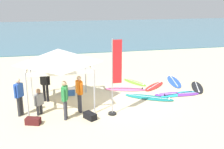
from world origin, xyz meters
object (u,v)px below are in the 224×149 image
object	(u,v)px
person_green	(65,97)
gear_bag_by_pole	(90,116)
surfboard_pink	(126,89)
cooler_box	(70,91)
surfboard_teal	(149,97)
person_blue	(19,94)
surfboard_blue	(174,81)
canopy_tent	(59,56)
gear_bag_near_tent	(33,121)
person_grey	(39,100)
surfboard_red	(154,86)
person_black	(45,82)
surfboard_lime	(135,82)
banner_flag	(115,81)
surfboard_cyan	(178,94)
person_orange	(79,91)
surfboard_purple	(177,94)
surfboard_black	(197,87)

from	to	relation	value
person_green	gear_bag_by_pole	size ratio (longest dim) A/B	2.85
surfboard_pink	person_green	world-z (taller)	person_green
cooler_box	surfboard_teal	bearing A→B (deg)	-19.56
person_blue	gear_bag_by_pole	world-z (taller)	person_blue
surfboard_blue	canopy_tent	bearing A→B (deg)	-163.61
canopy_tent	gear_bag_near_tent	distance (m)	3.23
person_blue	person_green	distance (m)	2.09
canopy_tent	person_grey	size ratio (longest dim) A/B	2.48
surfboard_red	surfboard_blue	size ratio (longest dim) A/B	0.73
canopy_tent	person_black	world-z (taller)	canopy_tent
gear_bag_near_tent	cooler_box	world-z (taller)	cooler_box
surfboard_lime	banner_flag	distance (m)	5.03
surfboard_red	surfboard_lime	distance (m)	1.32
surfboard_blue	banner_flag	size ratio (longest dim) A/B	0.76
surfboard_pink	surfboard_teal	bearing A→B (deg)	-62.06
gear_bag_by_pole	cooler_box	size ratio (longest dim) A/B	1.20
surfboard_pink	surfboard_lime	bearing A→B (deg)	51.01
surfboard_pink	person_green	xyz separation A→B (m)	(-3.55, -3.11, 0.95)
surfboard_red	surfboard_lime	size ratio (longest dim) A/B	1.01
surfboard_red	banner_flag	xyz separation A→B (m)	(-3.17, -3.22, 1.54)
person_black	gear_bag_by_pole	bearing A→B (deg)	-54.36
surfboard_cyan	person_orange	distance (m)	5.59
surfboard_teal	person_green	xyz separation A→B (m)	(-4.38, -1.56, 0.95)
canopy_tent	person_blue	world-z (taller)	canopy_tent
surfboard_teal	person_green	distance (m)	4.74
gear_bag_near_tent	person_blue	bearing A→B (deg)	118.89
person_green	cooler_box	xyz separation A→B (m)	(0.43, 2.96, -0.79)
banner_flag	gear_bag_by_pole	world-z (taller)	banner_flag
surfboard_purple	person_grey	distance (m)	7.20
person_black	person_blue	bearing A→B (deg)	-126.24
person_blue	surfboard_purple	bearing A→B (deg)	6.18
surfboard_blue	person_green	world-z (taller)	person_green
surfboard_blue	surfboard_pink	size ratio (longest dim) A/B	1.09
surfboard_teal	banner_flag	world-z (taller)	banner_flag
surfboard_teal	surfboard_cyan	xyz separation A→B (m)	(1.71, 0.12, 0.00)
surfboard_cyan	person_grey	size ratio (longest dim) A/B	1.83
surfboard_blue	surfboard_lime	bearing A→B (deg)	170.57
surfboard_red	gear_bag_by_pole	xyz separation A→B (m)	(-4.32, -3.47, 0.10)
canopy_tent	person_black	bearing A→B (deg)	141.77
surfboard_cyan	gear_bag_near_tent	size ratio (longest dim) A/B	3.67
surfboard_teal	surfboard_lime	bearing A→B (deg)	88.37
surfboard_pink	surfboard_cyan	size ratio (longest dim) A/B	1.09
canopy_tent	surfboard_red	distance (m)	6.12
canopy_tent	surfboard_lime	distance (m)	5.69
surfboard_teal	gear_bag_by_pole	distance (m)	3.81
surfboard_blue	surfboard_black	bearing A→B (deg)	-58.44
surfboard_blue	person_orange	world-z (taller)	person_orange
surfboard_blue	gear_bag_near_tent	world-z (taller)	gear_bag_near_tent
banner_flag	cooler_box	size ratio (longest dim) A/B	6.80
surfboard_blue	surfboard_teal	xyz separation A→B (m)	(-2.49, -2.26, -0.00)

